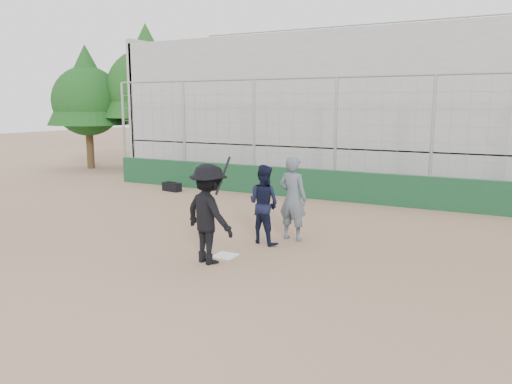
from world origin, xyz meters
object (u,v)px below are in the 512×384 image
at_px(batter_at_plate, 209,214).
at_px(umpire, 293,202).
at_px(catcher_crouched, 263,217).
at_px(equipment_bag, 172,187).

distance_m(batter_at_plate, umpire, 2.48).
relative_size(catcher_crouched, umpire, 0.68).
bearing_deg(catcher_crouched, equipment_bag, 142.51).
relative_size(batter_at_plate, umpire, 1.19).
height_order(catcher_crouched, equipment_bag, catcher_crouched).
xyz_separation_m(catcher_crouched, umpire, (0.46, 0.59, 0.28)).
bearing_deg(batter_at_plate, umpire, 71.26).
bearing_deg(catcher_crouched, batter_at_plate, -100.85).
bearing_deg(equipment_bag, catcher_crouched, -37.49).
xyz_separation_m(catcher_crouched, equipment_bag, (-6.13, 4.70, -0.45)).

